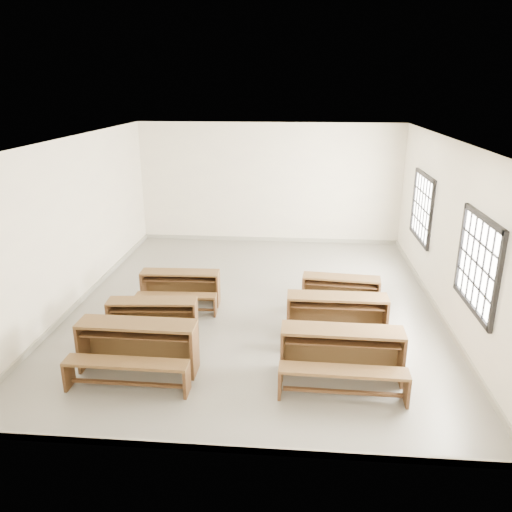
# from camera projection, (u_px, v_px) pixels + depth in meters

# --- Properties ---
(room) EXTENTS (8.50, 8.50, 3.20)m
(room) POSITION_uv_depth(u_px,v_px,m) (261.00, 197.00, 9.17)
(room) COLOR slate
(room) RESTS_ON ground
(desk_set_0) EXTENTS (1.77, 0.94, 0.79)m
(desk_set_0) POSITION_uv_depth(u_px,v_px,m) (137.00, 345.00, 7.38)
(desk_set_0) COLOR brown
(desk_set_0) RESTS_ON ground
(desk_set_1) EXTENTS (1.55, 0.90, 0.67)m
(desk_set_1) POSITION_uv_depth(u_px,v_px,m) (152.00, 317.00, 8.43)
(desk_set_1) COLOR brown
(desk_set_1) RESTS_ON ground
(desk_set_2) EXTENTS (1.54, 0.84, 0.68)m
(desk_set_2) POSITION_uv_depth(u_px,v_px,m) (180.00, 286.00, 9.70)
(desk_set_2) COLOR brown
(desk_set_2) RESTS_ON ground
(desk_set_3) EXTENTS (1.78, 0.95, 0.79)m
(desk_set_3) POSITION_uv_depth(u_px,v_px,m) (342.00, 352.00, 7.19)
(desk_set_3) COLOR brown
(desk_set_3) RESTS_ON ground
(desk_set_4) EXTENTS (1.69, 0.88, 0.76)m
(desk_set_4) POSITION_uv_depth(u_px,v_px,m) (337.00, 314.00, 8.41)
(desk_set_4) COLOR brown
(desk_set_4) RESTS_ON ground
(desk_set_5) EXTENTS (1.52, 0.89, 0.66)m
(desk_set_5) POSITION_uv_depth(u_px,v_px,m) (341.00, 291.00, 9.51)
(desk_set_5) COLOR brown
(desk_set_5) RESTS_ON ground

